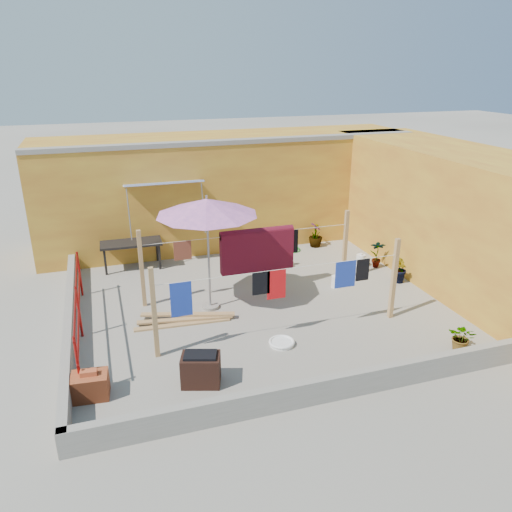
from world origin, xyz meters
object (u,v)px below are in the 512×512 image
(plant_back_a, at_px, (268,255))
(brick_stack, at_px, (90,386))
(white_basin, at_px, (282,343))
(water_jug_b, at_px, (336,282))
(outdoor_table, at_px, (131,244))
(water_jug_a, at_px, (361,260))
(patio_umbrella, at_px, (207,208))
(green_hose, at_px, (292,249))
(brazier, at_px, (201,369))

(plant_back_a, bearing_deg, brick_stack, -136.70)
(white_basin, distance_m, water_jug_b, 3.06)
(outdoor_table, height_order, white_basin, outdoor_table)
(water_jug_a, bearing_deg, patio_umbrella, -165.46)
(water_jug_b, distance_m, plant_back_a, 2.04)
(plant_back_a, bearing_deg, water_jug_a, -14.46)
(patio_umbrella, height_order, plant_back_a, patio_umbrella)
(white_basin, xyz_separation_m, water_jug_b, (2.21, 2.11, 0.10))
(patio_umbrella, relative_size, water_jug_a, 6.85)
(patio_umbrella, bearing_deg, plant_back_a, 41.83)
(white_basin, xyz_separation_m, green_hose, (2.15, 4.85, -0.01))
(white_basin, xyz_separation_m, plant_back_a, (1.02, 3.76, 0.34))
(white_basin, relative_size, plant_back_a, 0.66)
(outdoor_table, height_order, plant_back_a, plant_back_a)
(patio_umbrella, xyz_separation_m, brick_stack, (-2.60, -2.54, -2.11))
(green_hose, bearing_deg, brazier, -124.91)
(brick_stack, height_order, plant_back_a, plant_back_a)
(brick_stack, bearing_deg, white_basin, 8.94)
(green_hose, bearing_deg, patio_umbrella, -137.37)
(patio_umbrella, xyz_separation_m, water_jug_b, (3.17, 0.13, -2.18))
(patio_umbrella, relative_size, water_jug_b, 7.78)
(patio_umbrella, relative_size, green_hose, 5.17)
(water_jug_b, height_order, plant_back_a, plant_back_a)
(outdoor_table, relative_size, green_hose, 3.17)
(white_basin, bearing_deg, brazier, -156.75)
(water_jug_a, bearing_deg, white_basin, -137.87)
(outdoor_table, xyz_separation_m, white_basin, (2.41, -4.95, -0.62))
(brazier, height_order, green_hose, brazier)
(patio_umbrella, distance_m, water_jug_b, 3.86)
(white_basin, height_order, water_jug_a, water_jug_a)
(outdoor_table, distance_m, plant_back_a, 3.64)
(patio_umbrella, height_order, outdoor_table, patio_umbrella)
(brazier, bearing_deg, plant_back_a, 58.38)
(outdoor_table, height_order, brazier, outdoor_table)
(green_hose, xyz_separation_m, plant_back_a, (-1.14, -1.10, 0.35))
(brick_stack, distance_m, plant_back_a, 6.30)
(outdoor_table, distance_m, green_hose, 4.61)
(water_jug_a, bearing_deg, brick_stack, -152.29)
(outdoor_table, height_order, green_hose, outdoor_table)
(patio_umbrella, xyz_separation_m, water_jug_a, (4.42, 1.15, -2.16))
(white_basin, height_order, green_hose, white_basin)
(outdoor_table, distance_m, water_jug_a, 6.17)
(brick_stack, xyz_separation_m, brazier, (1.80, -0.20, 0.07))
(green_hose, bearing_deg, brick_stack, -136.56)
(brazier, distance_m, white_basin, 1.93)
(brick_stack, bearing_deg, plant_back_a, 43.30)
(patio_umbrella, bearing_deg, outdoor_table, 116.02)
(water_jug_b, bearing_deg, brazier, -144.13)
(brick_stack, xyz_separation_m, white_basin, (3.56, 0.56, -0.17))
(outdoor_table, distance_m, water_jug_b, 5.45)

